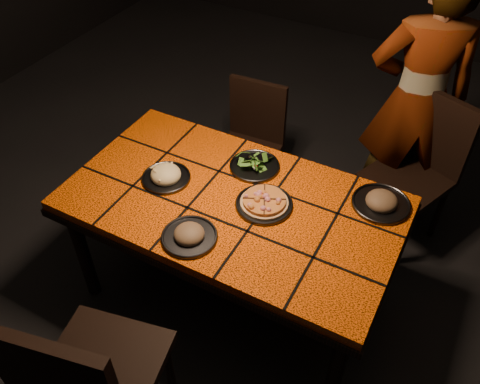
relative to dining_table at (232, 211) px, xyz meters
The scene contains 11 objects.
room_shell 0.83m from the dining_table, ahead, with size 6.04×7.04×3.08m.
dining_table is the anchor object (origin of this frame).
chair_near 1.00m from the dining_table, 95.37° to the right, with size 0.55×0.55×1.03m.
chair_far_left 0.89m from the dining_table, 110.92° to the left, with size 0.40×0.40×0.84m.
chair_far_right 1.22m from the dining_table, 54.20° to the left, with size 0.56×0.56×0.95m.
diner 1.30m from the dining_table, 63.02° to the left, with size 0.61×0.40×1.67m, color brown.
plate_pizza 0.18m from the dining_table, 13.01° to the left, with size 0.30×0.30×0.04m.
plate_pasta 0.38m from the dining_table, behind, with size 0.25×0.25×0.08m.
plate_salad 0.28m from the dining_table, 93.03° to the left, with size 0.26×0.26×0.07m.
plate_mushroom_a 0.33m from the dining_table, 98.77° to the right, with size 0.25×0.25×0.08m.
plate_mushroom_b 0.72m from the dining_table, 25.29° to the left, with size 0.28×0.28×0.09m.
Camera 1 is at (0.87, -1.53, 2.44)m, focal length 38.00 mm.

